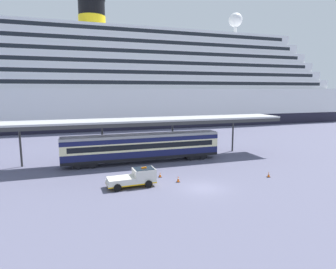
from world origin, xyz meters
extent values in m
plane|color=slate|center=(0.00, 0.00, 0.00)|extent=(400.00, 400.00, 0.00)
cube|color=black|center=(-7.48, 57.32, 1.63)|extent=(159.85, 22.97, 3.25)
cube|color=white|center=(-7.48, 57.32, 7.05)|extent=(159.85, 22.97, 7.59)
cube|color=white|center=(-7.48, 57.32, 12.19)|extent=(147.06, 21.13, 2.70)
cube|color=black|center=(-7.48, 46.80, 12.33)|extent=(140.67, 0.12, 0.97)
cube|color=white|center=(-7.48, 57.32, 14.89)|extent=(141.18, 20.29, 2.70)
cube|color=black|center=(-7.48, 47.23, 15.02)|extent=(135.04, 0.12, 0.97)
cube|color=white|center=(-7.48, 57.32, 17.58)|extent=(135.30, 19.44, 2.70)
cube|color=black|center=(-7.48, 47.65, 17.72)|extent=(129.42, 0.12, 0.97)
cube|color=white|center=(-7.48, 57.32, 20.28)|extent=(129.42, 18.60, 2.70)
cube|color=black|center=(-7.48, 48.07, 20.41)|extent=(123.79, 0.12, 0.97)
cube|color=white|center=(-7.48, 57.32, 22.97)|extent=(123.53, 17.75, 2.70)
cube|color=black|center=(-7.48, 48.50, 23.11)|extent=(118.16, 0.12, 0.97)
cube|color=white|center=(-7.48, 57.32, 25.67)|extent=(117.65, 16.90, 2.70)
cube|color=black|center=(-7.48, 48.92, 25.80)|extent=(112.54, 0.12, 0.97)
cylinder|color=black|center=(-7.44, 57.32, 30.78)|extent=(7.11, 7.11, 7.52)
cylinder|color=yellow|center=(-7.44, 57.32, 29.27)|extent=(7.33, 7.33, 2.26)
cylinder|color=white|center=(37.28, 57.32, 28.76)|extent=(1.00, 1.00, 3.49)
sphere|color=white|center=(37.28, 57.32, 32.68)|extent=(4.36, 4.36, 4.36)
cube|color=#B8B8B8|center=(-3.68, 13.06, 6.11)|extent=(43.31, 5.30, 0.25)
cube|color=#353535|center=(-3.68, 10.51, 5.73)|extent=(43.31, 0.20, 0.50)
cylinder|color=#353535|center=(-19.92, 15.31, 2.99)|extent=(0.28, 0.28, 5.98)
cylinder|color=#353535|center=(-9.09, 15.31, 2.99)|extent=(0.28, 0.28, 5.98)
cylinder|color=#353535|center=(1.73, 15.31, 2.99)|extent=(0.28, 0.28, 5.98)
cylinder|color=#353535|center=(12.56, 15.31, 2.99)|extent=(0.28, 0.28, 5.98)
cube|color=black|center=(-3.68, 12.56, 0.85)|extent=(22.32, 2.80, 0.40)
cube|color=#141947|center=(-3.68, 12.56, 1.50)|extent=(22.32, 2.80, 0.90)
cube|color=beige|center=(-3.68, 12.56, 2.55)|extent=(22.32, 2.80, 1.20)
cube|color=black|center=(-3.68, 11.19, 2.60)|extent=(20.53, 0.08, 0.72)
cube|color=#141947|center=(-3.68, 12.56, 3.45)|extent=(22.32, 2.80, 0.60)
cube|color=#9C9C9C|center=(-3.68, 12.56, 3.93)|extent=(22.32, 2.69, 0.36)
cube|color=black|center=(-11.71, 12.56, 0.45)|extent=(3.20, 2.35, 0.50)
cylinder|color=black|center=(-12.61, 11.39, 0.42)|extent=(0.84, 0.12, 0.84)
cylinder|color=black|center=(-10.81, 11.39, 0.42)|extent=(0.84, 0.12, 0.84)
cube|color=black|center=(4.36, 12.56, 0.45)|extent=(3.20, 2.35, 0.50)
cylinder|color=black|center=(3.46, 11.39, 0.42)|extent=(0.84, 0.12, 0.84)
cylinder|color=black|center=(5.26, 11.39, 0.42)|extent=(0.84, 0.12, 0.84)
cube|color=silver|center=(-7.22, 2.78, 0.58)|extent=(5.30, 2.28, 0.36)
cube|color=#F2B20C|center=(-7.22, 2.78, 0.45)|extent=(5.30, 2.30, 0.12)
cube|color=silver|center=(-5.76, 2.86, 1.31)|extent=(2.39, 2.04, 1.10)
cube|color=#19232D|center=(-5.76, 2.86, 1.66)|extent=(2.18, 1.95, 0.44)
cube|color=orange|center=(-5.76, 2.86, 1.94)|extent=(0.57, 0.23, 0.16)
cube|color=silver|center=(-8.26, 2.72, 0.94)|extent=(3.01, 2.08, 0.36)
cylinder|color=black|center=(-5.61, 3.87, 0.40)|extent=(0.81, 0.29, 0.80)
cylinder|color=black|center=(-5.50, 1.87, 0.40)|extent=(0.81, 0.29, 0.80)
cylinder|color=black|center=(-8.93, 3.69, 0.40)|extent=(0.81, 0.29, 0.80)
cylinder|color=black|center=(-8.82, 1.69, 0.40)|extent=(0.81, 0.29, 0.80)
cube|color=black|center=(-1.87, 2.63, 0.02)|extent=(0.36, 0.36, 0.04)
cone|color=#EA590F|center=(-1.87, 2.63, 0.39)|extent=(0.30, 0.30, 0.70)
cylinder|color=white|center=(-1.87, 2.63, 0.42)|extent=(0.17, 0.17, 0.10)
cube|color=black|center=(9.05, 1.04, 0.02)|extent=(0.36, 0.36, 0.04)
cone|color=#EA590F|center=(9.05, 1.04, 0.36)|extent=(0.30, 0.30, 0.64)
cylinder|color=white|center=(9.05, 1.04, 0.39)|extent=(0.17, 0.17, 0.09)
cube|color=black|center=(-3.32, 5.01, 0.02)|extent=(0.36, 0.36, 0.04)
cone|color=#EA590F|center=(-3.32, 5.01, 0.32)|extent=(0.30, 0.30, 0.56)
cylinder|color=white|center=(-3.32, 5.01, 0.35)|extent=(0.17, 0.17, 0.08)
camera|label=1|loc=(-12.31, -26.07, 10.23)|focal=29.99mm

